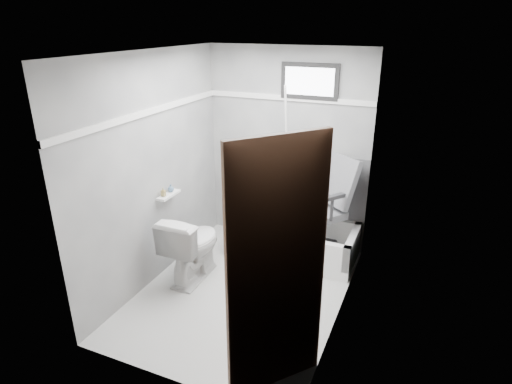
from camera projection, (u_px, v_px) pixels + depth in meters
The scene contains 19 objects.
floor at pixel (243, 291), 4.49m from camera, with size 2.60×2.60×0.00m, color silver.
ceiling at pixel (240, 52), 3.60m from camera, with size 2.60×2.60×0.00m, color silver.
wall_back at pixel (287, 150), 5.15m from camera, with size 2.00×0.02×2.40m, color slate.
wall_front at pixel (162, 248), 2.94m from camera, with size 2.00×0.02×2.40m, color slate.
wall_left at pixel (154, 171), 4.41m from camera, with size 0.02×2.60×2.40m, color slate.
wall_right at pixel (347, 201), 3.68m from camera, with size 0.02×2.60×2.40m, color slate.
bathtub at pixel (293, 239), 5.12m from camera, with size 1.50×0.70×0.42m, color white, non-canonical shape.
office_chair at pixel (315, 205), 4.87m from camera, with size 0.66×0.66×1.14m, color slate, non-canonical shape.
toilet at pixel (192, 246), 4.62m from camera, with size 0.44×0.79×0.77m, color white.
door at pixel (298, 305), 2.67m from camera, with size 0.78×0.78×2.00m, color #52371E, non-canonical shape.
window at pixel (310, 81), 4.74m from camera, with size 0.66×0.04×0.40m, color black, non-canonical shape.
backerboard at pixel (305, 184), 5.20m from camera, with size 1.50×0.02×0.78m, color #4C4C4F.
trim_back at pixel (288, 98), 4.91m from camera, with size 2.00×0.02×0.06m, color white.
trim_left at pixel (149, 112), 4.17m from camera, with size 0.02×2.60×0.06m, color white.
pole at pixel (287, 168), 4.97m from camera, with size 0.02×0.02×1.95m, color silver.
shelf at pixel (169, 195), 4.61m from camera, with size 0.10×0.32×0.03m, color white.
soap_bottle_a at pixel (163, 192), 4.52m from camera, with size 0.04×0.04×0.09m, color olive.
soap_bottle_b at pixel (171, 188), 4.64m from camera, with size 0.06×0.06×0.08m, color slate.
faucet at pixel (270, 198), 5.44m from camera, with size 0.26×0.10×0.16m, color silver, non-canonical shape.
Camera 1 is at (1.61, -3.42, 2.65)m, focal length 30.00 mm.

